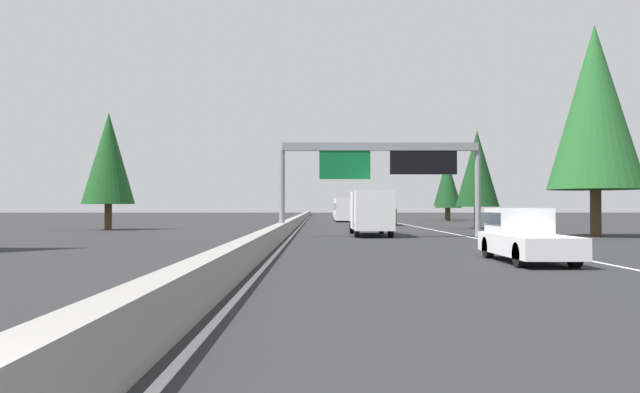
# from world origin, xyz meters

# --- Properties ---
(ground_plane) EXTENTS (320.00, 320.00, 0.00)m
(ground_plane) POSITION_xyz_m (60.00, 0.00, 0.00)
(ground_plane) COLOR #262628
(median_barrier) EXTENTS (180.00, 0.56, 0.90)m
(median_barrier) POSITION_xyz_m (80.00, 0.30, 0.45)
(median_barrier) COLOR gray
(median_barrier) RESTS_ON ground
(shoulder_stripe_right) EXTENTS (160.00, 0.16, 0.01)m
(shoulder_stripe_right) POSITION_xyz_m (70.00, -11.52, 0.01)
(shoulder_stripe_right) COLOR silver
(shoulder_stripe_right) RESTS_ON ground
(shoulder_stripe_median) EXTENTS (160.00, 0.16, 0.01)m
(shoulder_stripe_median) POSITION_xyz_m (70.00, -0.25, 0.01)
(shoulder_stripe_median) COLOR silver
(shoulder_stripe_median) RESTS_ON ground
(sign_gantry_overhead) EXTENTS (0.50, 12.68, 5.95)m
(sign_gantry_overhead) POSITION_xyz_m (37.46, -6.04, 4.73)
(sign_gantry_overhead) COLOR gray
(sign_gantry_overhead) RESTS_ON ground
(pickup_distant_b) EXTENTS (5.60, 2.00, 1.86)m
(pickup_distant_b) POSITION_xyz_m (19.84, -9.14, 0.91)
(pickup_distant_b) COLOR white
(pickup_distant_b) RESTS_ON ground
(box_truck_far_left) EXTENTS (8.50, 2.40, 2.95)m
(box_truck_far_left) POSITION_xyz_m (39.85, -5.43, 1.61)
(box_truck_far_left) COLOR white
(box_truck_far_left) RESTS_ON ground
(minivan_far_right) EXTENTS (5.00, 1.95, 1.69)m
(minivan_far_right) POSITION_xyz_m (63.58, -8.94, 0.95)
(minivan_far_right) COLOR #2D6B38
(minivan_far_right) RESTS_ON ground
(sedan_mid_left) EXTENTS (4.40, 1.80, 1.47)m
(sedan_mid_left) POSITION_xyz_m (125.29, -9.06, 0.68)
(sedan_mid_left) COLOR silver
(sedan_mid_left) RESTS_ON ground
(sedan_mid_center) EXTENTS (4.40, 1.80, 1.47)m
(sedan_mid_center) POSITION_xyz_m (109.19, -5.57, 0.68)
(sedan_mid_center) COLOR white
(sedan_mid_center) RESTS_ON ground
(bus_near_right) EXTENTS (11.50, 2.55, 3.10)m
(bus_near_right) POSITION_xyz_m (82.09, -5.48, 1.72)
(bus_near_right) COLOR white
(bus_near_right) RESTS_ON ground
(sedan_far_center) EXTENTS (4.40, 1.80, 1.47)m
(sedan_far_center) POSITION_xyz_m (108.86, -9.05, 0.68)
(sedan_far_center) COLOR red
(sedan_far_center) RESTS_ON ground
(conifer_right_near) EXTENTS (6.08, 6.08, 13.82)m
(conifer_right_near) POSITION_xyz_m (38.72, -19.99, 8.41)
(conifer_right_near) COLOR #4C3823
(conifer_right_near) RESTS_ON ground
(conifer_right_mid) EXTENTS (3.86, 3.86, 8.76)m
(conifer_right_mid) POSITION_xyz_m (54.20, -16.21, 5.32)
(conifer_right_mid) COLOR #4C3823
(conifer_right_mid) RESTS_ON ground
(conifer_right_far) EXTENTS (3.59, 3.59, 8.15)m
(conifer_right_far) POSITION_xyz_m (84.48, -19.89, 4.95)
(conifer_right_far) COLOR #4C3823
(conifer_right_far) RESTS_ON ground
(conifer_right_distant) EXTENTS (4.19, 4.19, 9.52)m
(conifer_right_distant) POSITION_xyz_m (97.46, -22.36, 5.78)
(conifer_right_distant) COLOR #4C3823
(conifer_right_distant) RESTS_ON ground
(conifer_left_near) EXTENTS (4.33, 4.33, 9.84)m
(conifer_left_near) POSITION_xyz_m (50.63, 15.56, 5.98)
(conifer_left_near) COLOR #4C3823
(conifer_left_near) RESTS_ON ground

